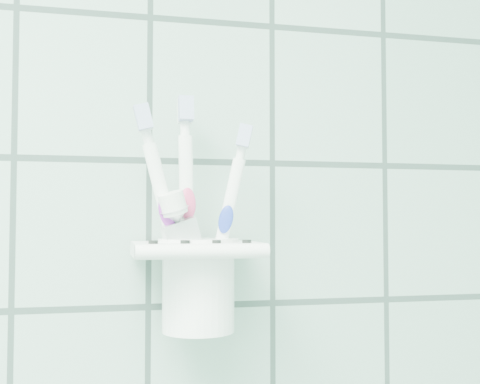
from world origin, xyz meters
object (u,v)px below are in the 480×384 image
object	(u,v)px
holder_bracket	(195,251)
cup	(198,280)
toothpaste_tube	(205,244)
toothbrush_pink	(194,210)
toothbrush_blue	(190,206)
toothbrush_orange	(205,219)

from	to	relation	value
holder_bracket	cup	bearing A→B (deg)	45.11
cup	toothpaste_tube	world-z (taller)	toothpaste_tube
holder_bracket	toothbrush_pink	bearing A→B (deg)	-111.89
holder_bracket	toothbrush_blue	size ratio (longest dim) A/B	0.54
cup	toothpaste_tube	bearing A→B (deg)	-7.03
holder_bracket	toothbrush_orange	xyz separation A→B (m)	(0.01, 0.01, 0.03)
holder_bracket	toothpaste_tube	xyz separation A→B (m)	(0.01, 0.00, 0.01)
holder_bracket	cup	distance (m)	0.03
cup	toothbrush_blue	bearing A→B (deg)	-137.38
toothbrush_blue	toothpaste_tube	size ratio (longest dim) A/B	1.60
holder_bracket	toothbrush_pink	size ratio (longest dim) A/B	0.56
holder_bracket	cup	world-z (taller)	same
holder_bracket	cup	xyz separation A→B (m)	(0.00, 0.00, -0.03)
toothbrush_pink	toothbrush_orange	xyz separation A→B (m)	(0.01, 0.02, -0.01)
holder_bracket	toothpaste_tube	size ratio (longest dim) A/B	0.86
toothpaste_tube	cup	bearing A→B (deg)	158.44
toothbrush_pink	toothbrush_blue	xyz separation A→B (m)	(-0.00, -0.00, 0.00)
toothbrush_blue	toothpaste_tube	xyz separation A→B (m)	(0.02, 0.01, -0.04)
toothbrush_pink	toothbrush_blue	world-z (taller)	toothbrush_blue
toothpaste_tube	toothbrush_orange	bearing A→B (deg)	66.02
cup	toothbrush_orange	xyz separation A→B (m)	(0.01, 0.01, 0.06)
cup	toothbrush_blue	world-z (taller)	toothbrush_blue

